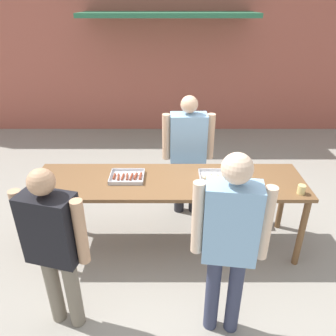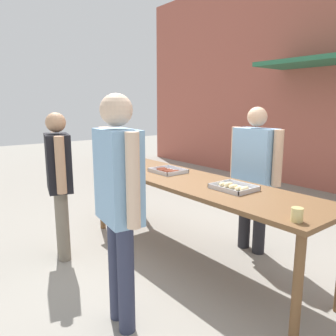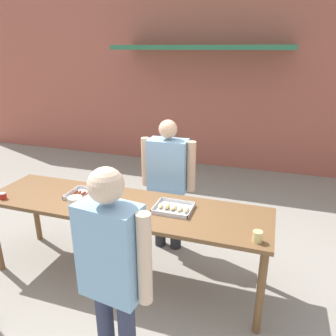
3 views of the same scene
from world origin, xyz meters
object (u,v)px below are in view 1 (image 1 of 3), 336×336
Objects in this scene: condiment_jar_mustard at (35,191)px; food_tray_sausages at (127,177)px; food_tray_buns at (216,177)px; condiment_jar_ketchup at (44,191)px; person_customer_holding_hotdog at (53,241)px; person_customer_with_cup at (229,236)px; beer_cup at (301,189)px; person_server_behind_table at (187,148)px.

food_tray_sausages is at bearing 19.73° from condiment_jar_mustard.
food_tray_sausages is 0.99m from food_tray_buns.
condiment_jar_ketchup is 0.85m from person_customer_holding_hotdog.
condiment_jar_mustard is at bearing 177.97° from condiment_jar_ketchup.
food_tray_buns is 0.21× the size of person_customer_with_cup.
beer_cup is 1.48m from person_server_behind_table.
food_tray_buns is 1.82m from condiment_jar_ketchup.
condiment_jar_ketchup is at bearing -157.87° from food_tray_sausages.
person_customer_with_cup is (-0.88, -0.86, 0.10)m from beer_cup.
person_customer_with_cup is at bearing -26.18° from condiment_jar_ketchup.
person_server_behind_table is at bearing 138.16° from beer_cup.
condiment_jar_mustard and condiment_jar_ketchup have the same top height.
person_customer_holding_hotdog reaches higher than beer_cup.
condiment_jar_ketchup is 2.61m from beer_cup.
food_tray_buns is 0.23× the size of person_customer_holding_hotdog.
condiment_jar_ketchup reaches higher than food_tray_sausages.
person_customer_holding_hotdog reaches higher than food_tray_sausages.
beer_cup is at bearing -145.83° from person_customer_holding_hotdog.
person_customer_with_cup is (1.83, -0.85, 0.12)m from condiment_jar_mustard.
person_customer_holding_hotdog is (-1.18, -1.78, -0.03)m from person_server_behind_table.
food_tray_sausages is 1.50m from person_customer_with_cup.
beer_cup is 0.06× the size of person_server_behind_table.
person_customer_holding_hotdog is at bearing -61.36° from condiment_jar_mustard.
condiment_jar_mustard is 0.89m from person_customer_holding_hotdog.
condiment_jar_mustard is (-1.89, -0.32, 0.01)m from food_tray_buns.
person_customer_with_cup is (1.40, -0.07, 0.11)m from person_customer_holding_hotdog.
beer_cup is (2.61, 0.01, 0.01)m from condiment_jar_ketchup.
food_tray_sausages is at bearing -98.06° from person_customer_holding_hotdog.
condiment_jar_ketchup is at bearing -52.00° from person_customer_holding_hotdog.
food_tray_sausages is 0.21× the size of person_customer_with_cup.
person_server_behind_table is at bearing 43.42° from food_tray_sausages.
beer_cup is at bearing 0.10° from condiment_jar_mustard.
person_customer_holding_hotdog reaches higher than condiment_jar_mustard.
condiment_jar_ketchup is (-1.79, -0.32, 0.01)m from food_tray_buns.
beer_cup reaches higher than condiment_jar_ketchup.
person_server_behind_table is (0.71, 0.67, 0.06)m from food_tray_sausages.
food_tray_sausages is at bearing 22.13° from condiment_jar_ketchup.
food_tray_buns is at bearing 158.97° from beer_cup.
food_tray_sausages is 1.01× the size of food_tray_buns.
person_server_behind_table reaches higher than condiment_jar_ketchup.
person_server_behind_table is 2.13m from person_customer_holding_hotdog.
person_customer_holding_hotdog is 1.40m from person_customer_with_cup.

